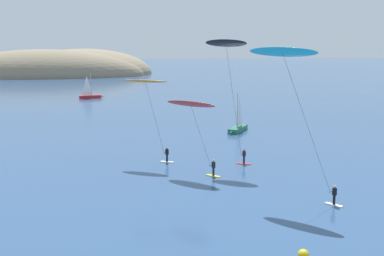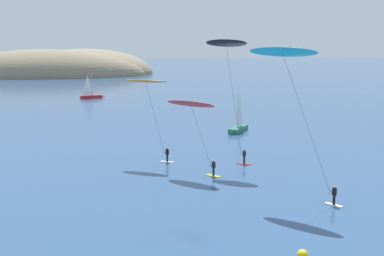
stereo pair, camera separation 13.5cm
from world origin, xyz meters
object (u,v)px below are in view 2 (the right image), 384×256
object	(u,v)px
kitesurfer_cyan	(286,62)
kitesurfer_orange	(148,89)
sailboat_near	(238,128)
kitesurfer_red	(193,109)
marker_buoy	(303,255)
sailboat_far	(92,95)
kitesurfer_black	(228,54)

from	to	relation	value
kitesurfer_cyan	kitesurfer_orange	world-z (taller)	kitesurfer_cyan
sailboat_near	kitesurfer_red	world-z (taller)	kitesurfer_red
kitesurfer_cyan	marker_buoy	distance (m)	16.99
sailboat_far	kitesurfer_black	world-z (taller)	kitesurfer_black
sailboat_far	marker_buoy	world-z (taller)	sailboat_far
kitesurfer_black	kitesurfer_cyan	world-z (taller)	kitesurfer_black
kitesurfer_cyan	marker_buoy	size ratio (longest dim) A/B	18.48
sailboat_near	kitesurfer_orange	size ratio (longest dim) A/B	0.62
marker_buoy	kitesurfer_cyan	bearing A→B (deg)	78.85
kitesurfer_black	kitesurfer_cyan	size ratio (longest dim) A/B	1.05
marker_buoy	kitesurfer_red	bearing A→B (deg)	102.55
sailboat_far	kitesurfer_cyan	xyz separation A→B (m)	(22.64, -71.37, 10.93)
sailboat_near	kitesurfer_black	size ratio (longest dim) A/B	0.42
kitesurfer_red	marker_buoy	distance (m)	21.78
sailboat_far	kitesurfer_orange	distance (m)	59.67
kitesurfer_cyan	sailboat_far	bearing A→B (deg)	107.60
kitesurfer_cyan	kitesurfer_orange	size ratio (longest dim) A/B	1.41
sailboat_near	kitesurfer_orange	distance (m)	21.58
kitesurfer_red	sailboat_near	bearing A→B (deg)	66.31
kitesurfer_red	kitesurfer_orange	distance (m)	7.08
kitesurfer_black	marker_buoy	world-z (taller)	kitesurfer_black
kitesurfer_red	kitesurfer_cyan	bearing A→B (deg)	-48.27
kitesurfer_black	marker_buoy	xyz separation A→B (m)	(0.32, -24.03, -11.59)
kitesurfer_black	kitesurfer_orange	xyz separation A→B (m)	(-8.51, 1.75, -3.83)
sailboat_near	sailboat_far	xyz separation A→B (m)	(-24.70, 42.89, 0.00)
sailboat_far	marker_buoy	size ratio (longest dim) A/B	8.49
sailboat_near	kitesurfer_cyan	world-z (taller)	kitesurfer_cyan
kitesurfer_red	marker_buoy	size ratio (longest dim) A/B	10.75
sailboat_far	kitesurfer_cyan	bearing A→B (deg)	-72.40
kitesurfer_red	sailboat_far	bearing A→B (deg)	103.83
sailboat_far	kitesurfer_orange	size ratio (longest dim) A/B	0.65
kitesurfer_red	kitesurfer_orange	bearing A→B (deg)	128.42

